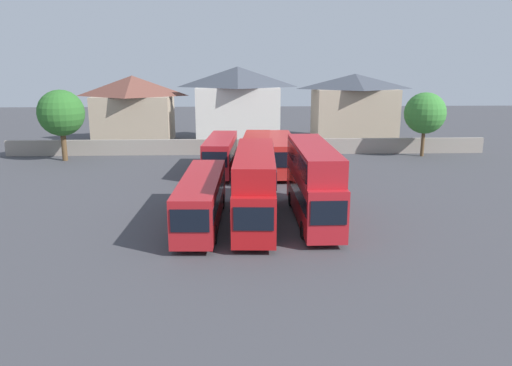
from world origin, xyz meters
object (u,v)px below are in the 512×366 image
Objects in this scene: bus_1 at (201,197)px; bus_2 at (255,183)px; bus_5 at (256,153)px; bus_6 at (281,152)px; house_terrace_right at (354,107)px; house_terrace_centre at (238,104)px; tree_left_of_lot at (61,113)px; bus_4 at (221,153)px; bus_3 at (313,179)px; tree_behind_wall at (425,113)px; house_terrace_left at (134,108)px.

bus_1 is 3.71m from bus_2.
bus_5 reaches higher than bus_6.
bus_2 is 1.07× the size of house_terrace_right.
bus_1 is 1.05× the size of house_terrace_centre.
bus_5 is 1.08× the size of house_terrace_right.
bus_5 is 1.07× the size of house_terrace_centre.
bus_4 is at bearing -21.35° from tree_left_of_lot.
bus_6 is 22.49m from house_terrace_right.
bus_6 is (-0.79, 15.52, -0.97)m from bus_3.
tree_left_of_lot reaches higher than bus_6.
tree_behind_wall reaches higher than bus_1.
house_terrace_centre reaches higher than house_terrace_right.
bus_3 reaches higher than bus_6.
bus_1 is 1.10× the size of bus_6.
tree_behind_wall is (16.19, 23.14, 2.02)m from bus_3.
house_terrace_centre reaches higher than bus_1.
house_terrace_right is at bearing 162.61° from bus_3.
house_terrace_centre reaches higher than bus_5.
bus_3 is at bearing 97.10° from bus_1.
bus_4 is (0.83, 15.98, 0.10)m from bus_1.
bus_2 is 1.11× the size of bus_6.
house_terrace_right reaches higher than bus_1.
bus_2 reaches higher than bus_5.
house_terrace_centre is 1.01× the size of house_terrace_right.
bus_6 is at bearing -177.23° from bus_3.
bus_1 is 1.12× the size of house_terrace_left.
bus_1 is 1.03× the size of bus_3.
bus_3 is at bearing 2.86° from bus_6.
bus_6 is 19.67m from house_terrace_centre.
tree_behind_wall is at bearing 112.98° from bus_4.
house_terrace_right is (17.51, 19.29, 2.61)m from bus_4.
bus_2 reaches higher than bus_6.
bus_2 is at bearing 14.18° from bus_4.
bus_5 is at bearing 90.85° from bus_4.
bus_2 is 35.03m from house_terrace_centre.
tree_left_of_lot is (-19.16, -12.34, 0.13)m from house_terrace_centre.
house_terrace_left reaches higher than tree_behind_wall.
bus_6 is 0.96× the size of house_terrace_centre.
house_terrace_left reaches higher than bus_2.
bus_2 is 38.11m from house_terrace_right.
house_terrace_right reaches higher than bus_4.
house_terrace_left reaches higher than bus_3.
bus_3 is 16.80m from bus_4.
bus_4 is at bearing -167.18° from bus_2.
house_terrace_centre is (-4.17, 18.96, 3.13)m from bus_6.
bus_5 reaches higher than bus_1.
bus_6 is at bearing -77.59° from house_terrace_centre.
tree_behind_wall is (40.32, 1.00, -0.27)m from tree_left_of_lot.
tree_behind_wall reaches higher than bus_6.
bus_1 is at bearing -84.24° from bus_2.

